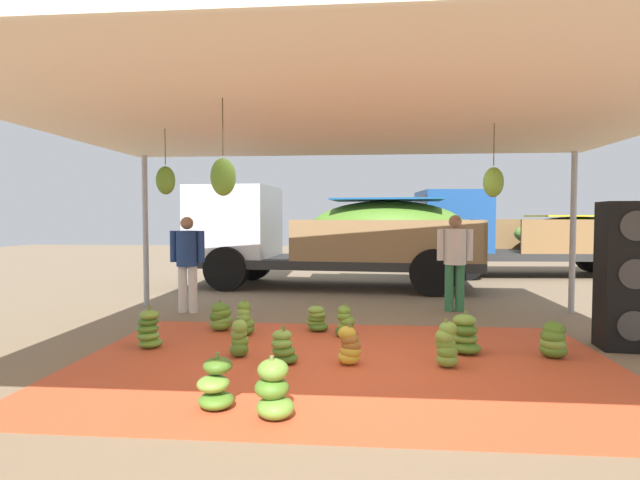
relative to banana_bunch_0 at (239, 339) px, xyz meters
name	(u,v)px	position (x,y,z in m)	size (l,w,h in m)	color
ground_plane	(351,313)	(1.25, 2.83, -0.22)	(40.00, 40.00, 0.00)	#7F6B51
tarp_orange	(345,363)	(1.25, -0.17, -0.21)	(6.11, 4.02, 0.01)	#D1512D
tent_canopy	(344,116)	(1.24, -0.25, 2.54)	(8.00, 7.00, 2.84)	#9EA0A5
banana_bunch_0	(239,339)	(0.00, 0.00, 0.00)	(0.28, 0.30, 0.47)	#477523
banana_bunch_1	(221,317)	(-0.60, 1.31, -0.01)	(0.38, 0.36, 0.44)	#60932D
banana_bunch_2	(447,345)	(2.37, -0.20, 0.03)	(0.31, 0.30, 0.53)	#75A83D
banana_bunch_3	(317,319)	(0.80, 1.38, -0.03)	(0.43, 0.43, 0.43)	#477523
banana_bunch_4	(245,319)	(-0.18, 1.06, 0.02)	(0.34, 0.31, 0.51)	#518428
banana_bunch_5	(465,335)	(2.69, 0.37, 0.01)	(0.43, 0.46, 0.52)	#518428
banana_bunch_6	(149,330)	(-1.24, 0.30, 0.02)	(0.42, 0.42, 0.54)	#60932D
banana_bunch_7	(284,348)	(0.57, -0.23, -0.03)	(0.38, 0.37, 0.43)	#477523
banana_bunch_8	(553,341)	(3.68, 0.27, -0.01)	(0.43, 0.43, 0.45)	#518428
banana_bunch_9	(350,346)	(1.31, -0.20, -0.01)	(0.34, 0.31, 0.47)	gold
banana_bunch_10	(216,385)	(0.19, -1.58, -0.01)	(0.41, 0.41, 0.48)	#518428
banana_bunch_11	(345,322)	(1.21, 1.05, 0.00)	(0.33, 0.32, 0.48)	#477523
banana_bunch_12	(274,391)	(0.72, -1.73, 0.02)	(0.42, 0.41, 0.52)	#6B9E38
cargo_truck_main	(327,234)	(0.62, 6.00, 1.05)	(6.86, 2.76, 2.40)	#2D2D2D
cargo_truck_far	(523,234)	(5.98, 8.71, 0.97)	(6.55, 2.63, 2.40)	#2D2D2D
worker_0	(187,257)	(-1.57, 2.62, 0.76)	(0.61, 0.37, 1.66)	silver
worker_1	(455,255)	(3.07, 3.15, 0.77)	(0.62, 0.38, 1.69)	#337A4C
speaker_stack	(624,276)	(4.71, 0.76, 0.71)	(0.60, 0.52, 1.85)	black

